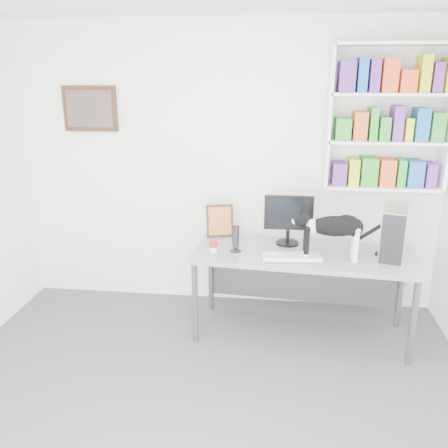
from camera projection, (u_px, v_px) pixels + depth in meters
The scene contains 11 objects.
room at pixel (188, 237), 2.61m from camera, with size 4.01×4.01×2.70m.
bookshelf at pixel (388, 118), 4.06m from camera, with size 1.03×0.28×1.24m, color white.
wall_art at pixel (90, 109), 4.46m from camera, with size 0.52×0.04×0.42m, color #452816.
desk at pixel (301, 294), 4.12m from camera, with size 1.85×0.72×0.77m, color gray.
monitor at pixel (288, 220), 4.14m from camera, with size 0.42×0.20×0.45m, color black.
keyboard at pixel (292, 257), 3.86m from camera, with size 0.48×0.18×0.04m, color silver.
pc_tower at pixel (393, 232), 3.86m from camera, with size 0.19×0.42×0.42m, color silver.
speaker at pixel (236, 238), 4.00m from camera, with size 0.10×0.10×0.24m, color black.
leaning_print at pixel (220, 220), 4.37m from camera, with size 0.25×0.10×0.31m, color #452816.
soup_can at pixel (213, 247), 3.99m from camera, with size 0.07×0.07×0.10m, color #B7230F.
cat at pixel (333, 237), 3.78m from camera, with size 0.63×0.17×0.39m, color black, non-canonical shape.
Camera 1 is at (0.48, -2.43, 2.21)m, focal length 38.00 mm.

